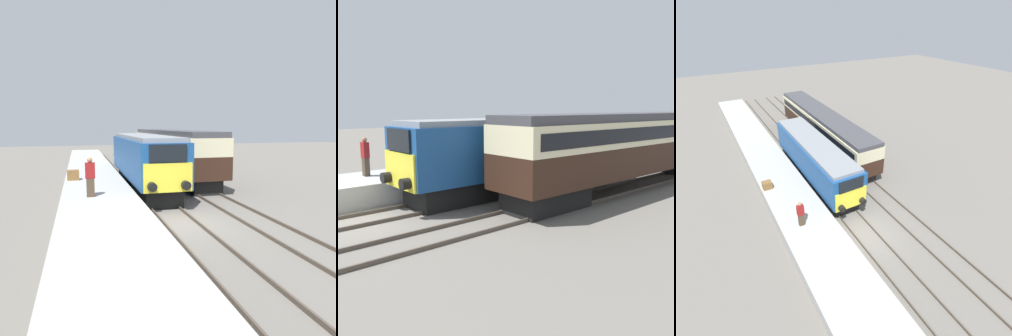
# 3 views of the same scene
# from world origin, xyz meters

# --- Properties ---
(ground_plane) EXTENTS (120.00, 120.00, 0.00)m
(ground_plane) POSITION_xyz_m (0.00, 0.00, 0.00)
(ground_plane) COLOR slate
(platform_left) EXTENTS (3.50, 50.00, 0.99)m
(platform_left) POSITION_xyz_m (-3.30, 8.00, 0.49)
(platform_left) COLOR #A8A8A3
(platform_left) RESTS_ON ground_plane
(rails_near_track) EXTENTS (1.51, 60.00, 0.14)m
(rails_near_track) POSITION_xyz_m (0.00, 5.00, 0.07)
(rails_near_track) COLOR #4C4238
(rails_near_track) RESTS_ON ground_plane
(rails_far_track) EXTENTS (1.50, 60.00, 0.14)m
(rails_far_track) POSITION_xyz_m (3.40, 5.00, 0.07)
(rails_far_track) COLOR #4C4238
(rails_far_track) RESTS_ON ground_plane
(locomotive) EXTENTS (2.70, 12.66, 3.64)m
(locomotive) POSITION_xyz_m (0.00, 8.22, 2.02)
(locomotive) COLOR black
(locomotive) RESTS_ON ground_plane
(passenger_carriage) EXTENTS (2.75, 17.97, 3.88)m
(passenger_carriage) POSITION_xyz_m (3.40, 13.68, 2.36)
(passenger_carriage) COLOR black
(passenger_carriage) RESTS_ON ground_plane
(person_on_platform) EXTENTS (0.44, 0.26, 1.82)m
(person_on_platform) POSITION_xyz_m (-3.70, 2.16, 1.90)
(person_on_platform) COLOR #473828
(person_on_platform) RESTS_ON platform_left
(luggage_crate) EXTENTS (0.70, 0.56, 0.60)m
(luggage_crate) POSITION_xyz_m (-4.54, 7.31, 1.29)
(luggage_crate) COLOR brown
(luggage_crate) RESTS_ON platform_left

